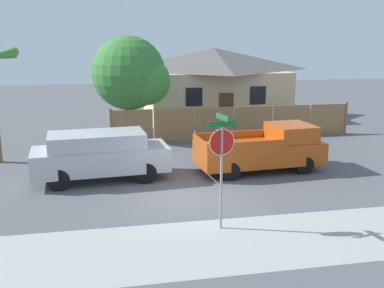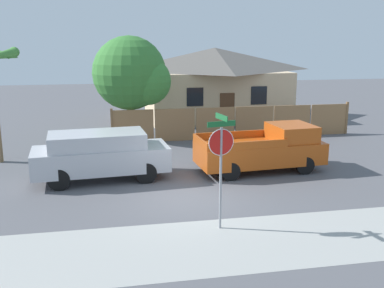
{
  "view_description": "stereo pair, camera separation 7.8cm",
  "coord_description": "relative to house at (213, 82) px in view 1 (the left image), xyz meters",
  "views": [
    {
      "loc": [
        -2.66,
        -13.97,
        5.2
      ],
      "look_at": [
        0.28,
        1.01,
        1.6
      ],
      "focal_mm": 42.0,
      "sensor_mm": 36.0,
      "label": 1
    },
    {
      "loc": [
        -2.58,
        -13.98,
        5.2
      ],
      "look_at": [
        0.28,
        1.01,
        1.6
      ],
      "focal_mm": 42.0,
      "sensor_mm": 36.0,
      "label": 2
    }
  ],
  "objects": [
    {
      "name": "oak_tree",
      "position": [
        -5.74,
        -5.9,
        0.98
      ],
      "size": [
        3.99,
        3.8,
        5.36
      ],
      "color": "brown",
      "rests_on": "ground"
    },
    {
      "name": "ground_plane",
      "position": [
        -4.54,
        -15.36,
        -2.38
      ],
      "size": [
        80.0,
        80.0,
        0.0
      ],
      "primitive_type": "plane",
      "color": "#56565B"
    },
    {
      "name": "sidewalk_strip",
      "position": [
        -4.54,
        -18.96,
        -2.38
      ],
      "size": [
        36.0,
        3.2,
        0.01
      ],
      "color": "#A3A39E",
      "rests_on": "ground"
    },
    {
      "name": "orange_pickup",
      "position": [
        -1.01,
        -12.79,
        -1.5
      ],
      "size": [
        5.13,
        2.4,
        1.83
      ],
      "rotation": [
        0.0,
        0.0,
        0.08
      ],
      "color": "#B74C14",
      "rests_on": "ground"
    },
    {
      "name": "stop_sign",
      "position": [
        -4.15,
        -17.95,
        -0.2
      ],
      "size": [
        0.81,
        0.73,
        3.24
      ],
      "rotation": [
        0.0,
        0.0,
        0.18
      ],
      "color": "gray",
      "rests_on": "ground"
    },
    {
      "name": "wooden_fence",
      "position": [
        -0.5,
        -6.79,
        -1.54
      ],
      "size": [
        12.97,
        0.12,
        1.79
      ],
      "color": "#997047",
      "rests_on": "ground"
    },
    {
      "name": "red_suv",
      "position": [
        -7.46,
        -12.81,
        -1.38
      ],
      "size": [
        5.11,
        2.3,
        1.82
      ],
      "rotation": [
        0.0,
        0.0,
        0.08
      ],
      "color": "#B7B7BC",
      "rests_on": "ground"
    },
    {
      "name": "house",
      "position": [
        0.0,
        0.0,
        0.0
      ],
      "size": [
        9.52,
        7.18,
        4.6
      ],
      "color": "beige",
      "rests_on": "ground"
    }
  ]
}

